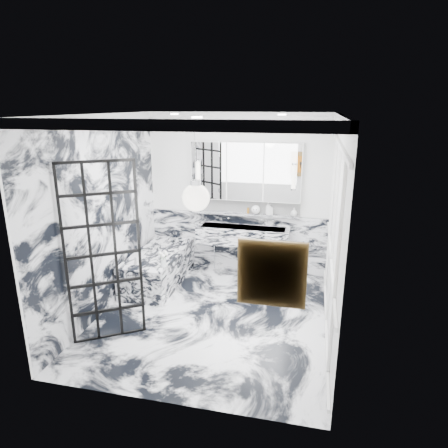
% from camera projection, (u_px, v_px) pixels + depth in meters
% --- Properties ---
extents(floor, '(3.60, 3.60, 0.00)m').
position_uv_depth(floor, '(213.00, 316.00, 5.74)').
color(floor, silver).
rests_on(floor, ground).
extents(ceiling, '(3.60, 3.60, 0.00)m').
position_uv_depth(ceiling, '(211.00, 114.00, 4.94)').
color(ceiling, white).
rests_on(ceiling, wall_back).
extents(wall_back, '(3.60, 0.00, 3.60)m').
position_uv_depth(wall_back, '(238.00, 194.00, 7.02)').
color(wall_back, white).
rests_on(wall_back, floor).
extents(wall_front, '(3.60, 0.00, 3.60)m').
position_uv_depth(wall_front, '(162.00, 277.00, 3.66)').
color(wall_front, white).
rests_on(wall_front, floor).
extents(wall_left, '(0.00, 3.60, 3.60)m').
position_uv_depth(wall_left, '(103.00, 215.00, 5.68)').
color(wall_left, white).
rests_on(wall_left, floor).
extents(wall_right, '(0.00, 3.60, 3.60)m').
position_uv_depth(wall_right, '(335.00, 231.00, 5.00)').
color(wall_right, white).
rests_on(wall_right, floor).
extents(marble_clad_back, '(3.18, 0.05, 1.05)m').
position_uv_depth(marble_clad_back, '(237.00, 242.00, 7.25)').
color(marble_clad_back, silver).
rests_on(marble_clad_back, floor).
extents(marble_clad_left, '(0.02, 3.56, 2.68)m').
position_uv_depth(marble_clad_left, '(105.00, 220.00, 5.70)').
color(marble_clad_left, silver).
rests_on(marble_clad_left, floor).
extents(panel_molding, '(0.03, 3.40, 2.30)m').
position_uv_depth(panel_molding, '(333.00, 238.00, 5.03)').
color(panel_molding, white).
rests_on(panel_molding, floor).
extents(soap_bottle_a, '(0.10, 0.10, 0.22)m').
position_uv_depth(soap_bottle_a, '(268.00, 208.00, 6.87)').
color(soap_bottle_a, '#8C5919').
rests_on(soap_bottle_a, ledge).
extents(soap_bottle_b, '(0.11, 0.11, 0.19)m').
position_uv_depth(soap_bottle_b, '(270.00, 209.00, 6.87)').
color(soap_bottle_b, '#4C4C51').
rests_on(soap_bottle_b, ledge).
extents(soap_bottle_c, '(0.13, 0.13, 0.15)m').
position_uv_depth(soap_bottle_c, '(294.00, 212.00, 6.79)').
color(soap_bottle_c, silver).
rests_on(soap_bottle_c, ledge).
extents(face_pot, '(0.16, 0.16, 0.16)m').
position_uv_depth(face_pot, '(256.00, 210.00, 6.93)').
color(face_pot, white).
rests_on(face_pot, ledge).
extents(amber_bottle, '(0.04, 0.04, 0.10)m').
position_uv_depth(amber_bottle, '(248.00, 211.00, 6.97)').
color(amber_bottle, '#8C5919').
rests_on(amber_bottle, ledge).
extents(flower_vase, '(0.08, 0.08, 0.12)m').
position_uv_depth(flower_vase, '(164.00, 263.00, 6.06)').
color(flower_vase, silver).
rests_on(flower_vase, bathtub).
extents(crittall_door, '(0.76, 0.51, 2.29)m').
position_uv_depth(crittall_door, '(103.00, 255.00, 4.91)').
color(crittall_door, black).
rests_on(crittall_door, floor).
extents(artwork, '(0.50, 0.05, 0.50)m').
position_uv_depth(artwork, '(272.00, 274.00, 3.45)').
color(artwork, '#B56212').
rests_on(artwork, wall_front).
extents(pendant_light, '(0.26, 0.26, 0.26)m').
position_uv_depth(pendant_light, '(196.00, 198.00, 3.84)').
color(pendant_light, white).
rests_on(pendant_light, ceiling).
extents(trough_sink, '(1.60, 0.45, 0.30)m').
position_uv_depth(trough_sink, '(243.00, 235.00, 6.95)').
color(trough_sink, silver).
rests_on(trough_sink, wall_back).
extents(ledge, '(1.90, 0.14, 0.04)m').
position_uv_depth(ledge, '(245.00, 214.00, 7.01)').
color(ledge, silver).
rests_on(ledge, wall_back).
extents(subway_tile, '(1.90, 0.03, 0.23)m').
position_uv_depth(subway_tile, '(246.00, 206.00, 7.03)').
color(subway_tile, white).
rests_on(subway_tile, wall_back).
extents(mirror_cabinet, '(1.90, 0.16, 1.00)m').
position_uv_depth(mirror_cabinet, '(246.00, 172.00, 6.80)').
color(mirror_cabinet, white).
rests_on(mirror_cabinet, wall_back).
extents(sconce_left, '(0.07, 0.07, 0.40)m').
position_uv_depth(sconce_left, '(198.00, 173.00, 6.90)').
color(sconce_left, white).
rests_on(sconce_left, mirror_cabinet).
extents(sconce_right, '(0.07, 0.07, 0.40)m').
position_uv_depth(sconce_right, '(294.00, 177.00, 6.54)').
color(sconce_right, white).
rests_on(sconce_right, mirror_cabinet).
extents(bathtub, '(0.75, 1.65, 0.55)m').
position_uv_depth(bathtub, '(159.00, 267.00, 6.75)').
color(bathtub, silver).
rests_on(bathtub, floor).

